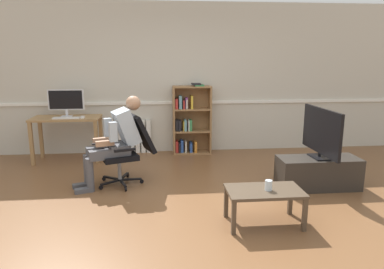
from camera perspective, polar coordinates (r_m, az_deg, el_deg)
name	(u,v)px	position (r m, az deg, el deg)	size (l,w,h in m)	color
ground_plane	(186,208)	(4.31, -0.93, -11.63)	(18.00, 18.00, 0.00)	brown
back_wall	(175,79)	(6.60, -2.82, 8.87)	(12.00, 0.13, 2.70)	beige
computer_desk	(67,124)	(6.37, -19.46, 1.54)	(1.12, 0.57, 0.76)	#9E7547
imac_monitor	(66,101)	(6.39, -19.56, 5.13)	(0.60, 0.14, 0.46)	silver
keyboard	(66,118)	(6.21, -19.50, 2.53)	(0.43, 0.12, 0.02)	white
computer_mouse	(83,117)	(6.17, -17.12, 2.69)	(0.06, 0.10, 0.03)	white
bookshelf	(189,121)	(6.50, -0.42, 2.19)	(0.69, 0.29, 1.29)	olive
radiator	(132,137)	(6.65, -9.60, -0.32)	(0.69, 0.08, 0.62)	white
office_chair	(130,147)	(5.02, -9.97, -1.99)	(0.83, 0.68, 0.97)	black
person_seated	(115,139)	(4.95, -12.19, -0.73)	(0.97, 0.61, 1.23)	#4C4C51
tv_stand	(318,173)	(5.14, 19.54, -5.80)	(1.08, 0.44, 0.42)	#2D2823
tv_screen	(321,132)	(5.00, 20.02, 0.35)	(0.21, 0.99, 0.67)	black
coffee_table	(264,194)	(3.88, 11.53, -9.37)	(0.80, 0.46, 0.39)	#4C3D2D
drinking_glass	(269,185)	(3.84, 12.18, -7.96)	(0.08, 0.08, 0.11)	silver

